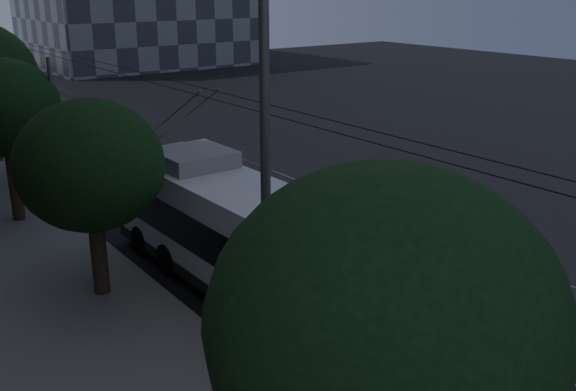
# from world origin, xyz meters

# --- Properties ---
(ground) EXTENTS (120.00, 120.00, 0.00)m
(ground) POSITION_xyz_m (0.00, 0.00, 0.00)
(ground) COLOR black
(ground) RESTS_ON ground
(tram_rails) EXTENTS (4.52, 90.00, 0.02)m
(tram_rails) POSITION_xyz_m (2.50, 20.00, 0.01)
(tram_rails) COLOR gray
(tram_rails) RESTS_ON ground
(trolleybus) EXTENTS (2.70, 12.26, 5.63)m
(trolleybus) POSITION_xyz_m (-3.15, 1.00, 1.68)
(trolleybus) COLOR silver
(trolleybus) RESTS_ON ground
(pickup_silver) EXTENTS (2.89, 5.60, 1.51)m
(pickup_silver) POSITION_xyz_m (-4.30, 13.23, 0.75)
(pickup_silver) COLOR gray
(pickup_silver) RESTS_ON ground
(car_white_a) EXTENTS (3.11, 4.85, 1.54)m
(car_white_a) POSITION_xyz_m (-2.70, 14.00, 0.77)
(car_white_a) COLOR silver
(car_white_a) RESTS_ON ground
(car_white_b) EXTENTS (2.89, 4.75, 1.29)m
(car_white_b) POSITION_xyz_m (-3.60, 24.00, 0.64)
(car_white_b) COLOR silver
(car_white_b) RESTS_ON ground
(tree_0) EXTENTS (4.80, 4.80, 6.29)m
(tree_0) POSITION_xyz_m (-6.50, -7.69, 4.12)
(tree_0) COLOR black
(tree_0) RESTS_ON ground
(tree_1) EXTENTS (3.92, 3.92, 5.61)m
(tree_1) POSITION_xyz_m (-6.50, 3.23, 3.83)
(tree_1) COLOR black
(tree_1) RESTS_ON ground
(tree_2) EXTENTS (3.84, 3.84, 6.01)m
(tree_2) POSITION_xyz_m (-6.77, 10.75, 4.25)
(tree_2) COLOR black
(tree_2) RESTS_ON ground
(streetlamp_near) EXTENTS (2.40, 0.44, 9.92)m
(streetlamp_near) POSITION_xyz_m (-4.79, -3.06, 5.98)
(streetlamp_near) COLOR #535355
(streetlamp_near) RESTS_ON ground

